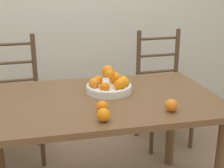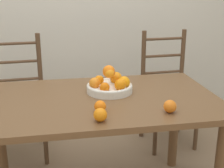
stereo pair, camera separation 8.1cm
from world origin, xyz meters
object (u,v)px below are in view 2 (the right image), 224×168
(chair_left, at_px, (19,101))
(chair_right, at_px, (168,92))
(fruit_bowl, at_px, (110,85))
(orange_loose_2, at_px, (100,106))
(orange_loose_0, at_px, (170,106))
(orange_loose_1, at_px, (100,115))

(chair_left, bearing_deg, chair_right, -3.46)
(chair_left, bearing_deg, fruit_bowl, -48.90)
(orange_loose_2, xyz_separation_m, chair_right, (0.75, 0.97, -0.31))
(orange_loose_0, height_order, chair_left, chair_left)
(fruit_bowl, height_order, orange_loose_2, fruit_bowl)
(orange_loose_0, bearing_deg, fruit_bowl, 123.48)
(chair_left, bearing_deg, orange_loose_2, -64.36)
(orange_loose_0, xyz_separation_m, orange_loose_2, (-0.36, 0.07, -0.00))
(orange_loose_2, distance_m, chair_right, 1.27)
(orange_loose_2, bearing_deg, fruit_bowl, 70.69)
(orange_loose_0, relative_size, orange_loose_2, 1.08)
(orange_loose_0, xyz_separation_m, orange_loose_1, (-0.38, -0.04, -0.00))
(fruit_bowl, xyz_separation_m, orange_loose_2, (-0.11, -0.31, -0.02))
(chair_left, xyz_separation_m, chair_right, (1.29, 0.00, 0.00))
(fruit_bowl, xyz_separation_m, orange_loose_1, (-0.13, -0.43, -0.01))
(orange_loose_0, xyz_separation_m, chair_right, (0.38, 1.05, -0.31))
(fruit_bowl, height_order, chair_right, chair_right)
(chair_left, bearing_deg, orange_loose_1, -67.69)
(orange_loose_1, bearing_deg, chair_left, 115.78)
(orange_loose_2, bearing_deg, chair_left, 119.11)
(fruit_bowl, relative_size, chair_right, 0.28)
(orange_loose_0, distance_m, orange_loose_1, 0.38)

